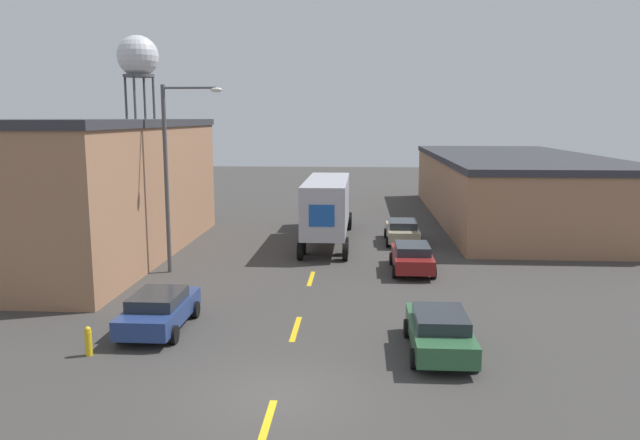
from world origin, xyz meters
TOP-DOWN VIEW (x-y plane):
  - ground_plane at (0.00, 0.00)m, footprint 160.00×160.00m
  - road_centerline at (0.00, 5.48)m, footprint 0.20×16.75m
  - warehouse_left at (-12.97, 16.89)m, footprint 10.29×20.27m
  - warehouse_right at (13.49, 30.97)m, footprint 11.35×27.96m
  - semi_truck at (0.35, 21.76)m, footprint 2.72×12.52m
  - parked_car_right_far at (4.81, 21.37)m, footprint 2.04×4.46m
  - parked_car_right_mid at (4.81, 14.26)m, footprint 2.04×4.46m
  - parked_car_left_near at (-4.81, 5.13)m, footprint 2.04×4.46m
  - parked_car_right_near at (4.81, 3.52)m, footprint 2.04×4.46m
  - water_tower at (-23.64, 57.22)m, footprint 4.77×4.77m
  - street_lamp at (-6.65, 13.36)m, footprint 2.90×0.32m
  - fire_hydrant at (-6.27, 2.56)m, footprint 0.22×0.22m

SIDE VIEW (x-z plane):
  - ground_plane at x=0.00m, z-range 0.00..0.00m
  - road_centerline at x=0.00m, z-range 0.00..0.01m
  - fire_hydrant at x=-6.27m, z-range 0.00..0.95m
  - parked_car_right_far at x=4.81m, z-range 0.05..1.42m
  - parked_car_right_mid at x=4.81m, z-range 0.05..1.42m
  - parked_car_left_near at x=-4.81m, z-range 0.05..1.42m
  - parked_car_right_near at x=4.81m, z-range 0.05..1.42m
  - semi_truck at x=0.35m, z-range 0.37..4.28m
  - warehouse_right at x=13.49m, z-range 0.00..4.78m
  - warehouse_left at x=-12.97m, z-range 0.01..7.36m
  - street_lamp at x=-6.65m, z-range 0.70..9.65m
  - water_tower at x=-23.64m, z-range 5.70..22.59m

